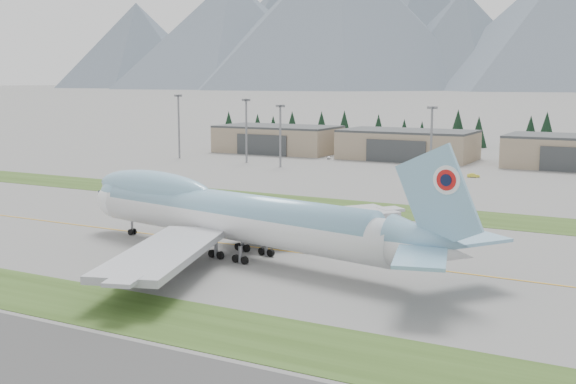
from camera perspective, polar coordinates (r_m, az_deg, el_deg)
The scene contains 11 objects.
ground at distance 130.82m, azimuth -5.82°, elevation -3.97°, with size 7000.00×7000.00×0.00m, color slate.
grass_strip_near at distance 102.62m, azimuth -17.86°, elevation -7.95°, with size 400.00×14.00×0.08m, color #304719.
grass_strip_far at distance 169.25m, azimuth 2.72°, elevation -1.01°, with size 400.00×18.00×0.08m, color #304719.
taxiway_line_main at distance 130.82m, azimuth -5.82°, elevation -3.97°, with size 400.00×0.40×0.02m, color gold.
boeing_747_freighter at distance 119.47m, azimuth -4.40°, elevation -1.81°, with size 79.50×67.22×20.84m.
hangar_left at distance 293.07m, azimuth -0.81°, elevation 4.21°, with size 48.00×26.60×10.80m.
hangar_center at distance 270.81m, azimuth 9.45°, elevation 3.72°, with size 48.00×26.60×10.80m.
floodlight_masts at distance 230.12m, azimuth 9.35°, elevation 5.40°, with size 191.90×10.58×23.68m.
service_vehicle_a at distance 268.34m, azimuth 3.25°, elevation 2.62°, with size 1.33×3.29×1.12m, color white.
service_vehicle_b at distance 223.86m, azimuth 14.44°, elevation 1.12°, with size 1.32×3.75×1.24m, color gold.
conifer_belt at distance 325.43m, azimuth 16.91°, elevation 4.59°, with size 278.79×14.68×16.31m.
Camera 1 is at (71.61, -105.62, 28.82)m, focal length 45.00 mm.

